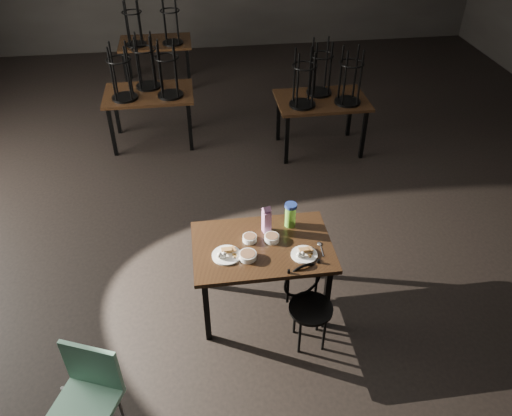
{
  "coord_description": "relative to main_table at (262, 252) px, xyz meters",
  "views": [
    {
      "loc": [
        -0.88,
        -4.25,
        3.6
      ],
      "look_at": [
        -0.39,
        -0.68,
        0.85
      ],
      "focal_mm": 35.0,
      "sensor_mm": 36.0,
      "label": 1
    }
  ],
  "objects": [
    {
      "name": "bentwood_chair",
      "position": [
        0.32,
        -0.41,
        -0.21
      ],
      "size": [
        0.41,
        0.4,
        0.78
      ],
      "rotation": [
        0.0,
        0.0,
        0.3
      ],
      "color": "black",
      "rests_on": "ground"
    },
    {
      "name": "bowl_near",
      "position": [
        -0.1,
        0.07,
        0.11
      ],
      "size": [
        0.12,
        0.12,
        0.05
      ],
      "color": "white",
      "rests_on": "main_table"
    },
    {
      "name": "plate_left",
      "position": [
        -0.32,
        -0.09,
        0.1
      ],
      "size": [
        0.25,
        0.25,
        0.08
      ],
      "color": "white",
      "rests_on": "main_table"
    },
    {
      "name": "plate_right",
      "position": [
        0.33,
        -0.17,
        0.1
      ],
      "size": [
        0.22,
        0.22,
        0.07
      ],
      "color": "white",
      "rests_on": "main_table"
    },
    {
      "name": "bowl_far",
      "position": [
        0.09,
        0.05,
        0.11
      ],
      "size": [
        0.13,
        0.13,
        0.05
      ],
      "color": "white",
      "rests_on": "main_table"
    },
    {
      "name": "main_table",
      "position": [
        0.0,
        0.0,
        0.0
      ],
      "size": [
        1.2,
        0.8,
        0.75
      ],
      "color": "black",
      "rests_on": "ground"
    },
    {
      "name": "bowl_big",
      "position": [
        -0.14,
        -0.14,
        0.11
      ],
      "size": [
        0.15,
        0.15,
        0.05
      ],
      "color": "white",
      "rests_on": "main_table"
    },
    {
      "name": "water_bottle",
      "position": [
        0.29,
        0.24,
        0.2
      ],
      "size": [
        0.13,
        0.13,
        0.24
      ],
      "color": "#75C93B",
      "rests_on": "main_table"
    },
    {
      "name": "bg_table_far",
      "position": [
        -1.04,
        5.31,
        0.08
      ],
      "size": [
        1.2,
        0.8,
        1.48
      ],
      "color": "black",
      "rests_on": "ground"
    },
    {
      "name": "spoon",
      "position": [
        0.49,
        -0.07,
        0.08
      ],
      "size": [
        0.04,
        0.19,
        0.01
      ],
      "color": "silver",
      "rests_on": "main_table"
    },
    {
      "name": "school_chair",
      "position": [
        -1.36,
        -1.1,
        -0.13
      ],
      "size": [
        0.54,
        0.54,
        0.89
      ],
      "rotation": [
        0.0,
        0.0,
        -0.39
      ],
      "color": "#74B497",
      "rests_on": "ground"
    },
    {
      "name": "juice_carton",
      "position": [
        0.06,
        0.18,
        0.2
      ],
      "size": [
        0.08,
        0.08,
        0.27
      ],
      "color": "#82176E",
      "rests_on": "main_table"
    },
    {
      "name": "bg_table_right",
      "position": [
        1.21,
        2.76,
        0.11
      ],
      "size": [
        1.2,
        0.8,
        1.48
      ],
      "color": "black",
      "rests_on": "ground"
    },
    {
      "name": "room",
      "position": [
        0.33,
        1.08,
        1.66
      ],
      "size": [
        12.0,
        12.04,
        3.22
      ],
      "color": "black",
      "rests_on": "ground"
    },
    {
      "name": "bg_table_left",
      "position": [
        -1.08,
        3.28,
        0.11
      ],
      "size": [
        1.2,
        0.8,
        1.48
      ],
      "color": "black",
      "rests_on": "ground"
    }
  ]
}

